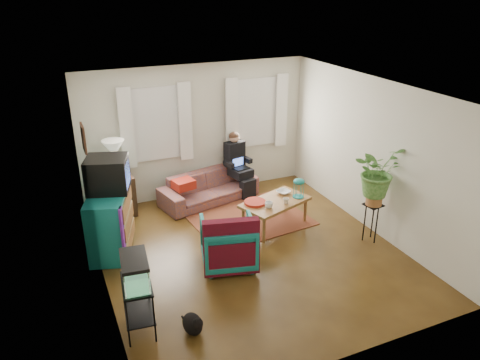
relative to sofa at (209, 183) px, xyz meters
name	(u,v)px	position (x,y,z in m)	size (l,w,h in m)	color
floor	(250,252)	(-0.06, -2.05, -0.38)	(4.50, 5.00, 0.01)	#4F2B14
ceiling	(252,91)	(-0.06, -2.05, 2.22)	(4.50, 5.00, 0.01)	white
wall_back	(197,131)	(-0.06, 0.45, 0.92)	(4.50, 0.01, 2.60)	silver
wall_front	(351,263)	(-0.06, -4.55, 0.92)	(4.50, 0.01, 2.60)	silver
wall_left	(96,204)	(-2.31, -2.05, 0.92)	(0.01, 5.00, 2.60)	silver
wall_right	(373,156)	(2.19, -2.05, 0.92)	(0.01, 5.00, 2.60)	silver
window_left	(156,124)	(-0.86, 0.43, 1.17)	(1.08, 0.04, 1.38)	white
window_right	(255,112)	(1.19, 0.43, 1.17)	(1.08, 0.04, 1.38)	white
curtains_left	(157,125)	(-0.86, 0.35, 1.17)	(1.36, 0.06, 1.50)	white
curtains_right	(257,113)	(1.19, 0.35, 1.17)	(1.36, 0.06, 1.50)	white
picture_frame	(84,138)	(-2.27, -1.20, 1.57)	(0.04, 0.32, 0.40)	#3D2616
area_rug	(249,218)	(0.40, -1.02, -0.37)	(2.00, 1.60, 0.01)	brown
sofa	(209,183)	(0.00, 0.00, 0.00)	(1.92, 0.76, 0.75)	brown
seated_person	(237,166)	(0.67, 0.16, 0.20)	(0.48, 0.59, 1.14)	black
side_table	(119,195)	(-1.71, 0.12, 0.00)	(0.52, 0.52, 0.76)	#432E19
table_lamp	(115,160)	(-1.71, 0.12, 0.71)	(0.39, 0.39, 0.69)	white
dresser	(110,222)	(-2.05, -1.10, 0.13)	(0.56, 1.12, 1.00)	#105C61
crt_tv	(107,174)	(-1.99, -1.00, 0.90)	(0.61, 0.56, 0.54)	black
aquarium_stand	(139,307)	(-2.06, -3.14, -0.03)	(0.34, 0.62, 0.69)	black
aquarium	(135,271)	(-2.06, -3.14, 0.49)	(0.31, 0.56, 0.36)	#7FD899
black_cat	(192,322)	(-1.48, -3.44, -0.22)	(0.23, 0.36, 0.31)	black
armchair	(228,241)	(-0.50, -2.22, 0.03)	(0.79, 0.74, 0.81)	#12566E
serape_throw	(231,242)	(-0.57, -2.52, 0.20)	(0.81, 0.19, 0.67)	#9E0A0A
coffee_table	(275,214)	(0.70, -1.45, -0.13)	(1.20, 0.66, 0.50)	olive
cup_a	(269,205)	(0.48, -1.64, 0.17)	(0.14, 0.14, 0.11)	white
cup_b	(286,201)	(0.81, -1.61, 0.17)	(0.11, 0.11, 0.10)	beige
bowl	(283,192)	(0.97, -1.24, 0.15)	(0.24, 0.24, 0.06)	white
snack_tray	(255,202)	(0.33, -1.40, 0.14)	(0.37, 0.37, 0.04)	#B21414
birdcage	(299,188)	(1.14, -1.47, 0.30)	(0.20, 0.20, 0.35)	#115B6B
plant_stand	(371,222)	(1.93, -2.51, -0.04)	(0.28, 0.28, 0.66)	black
potted_plant	(377,178)	(1.93, -2.51, 0.75)	(0.76, 0.65, 0.84)	#599947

